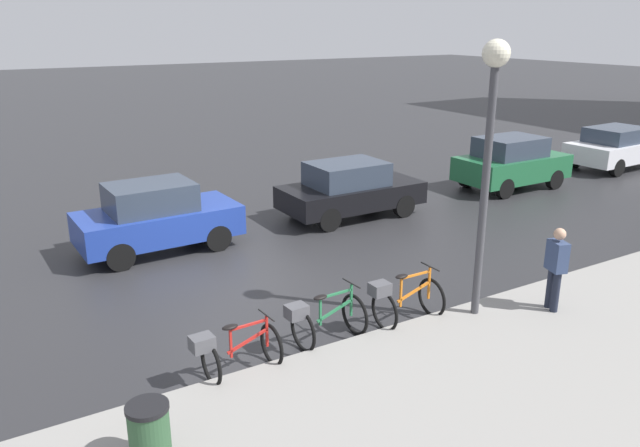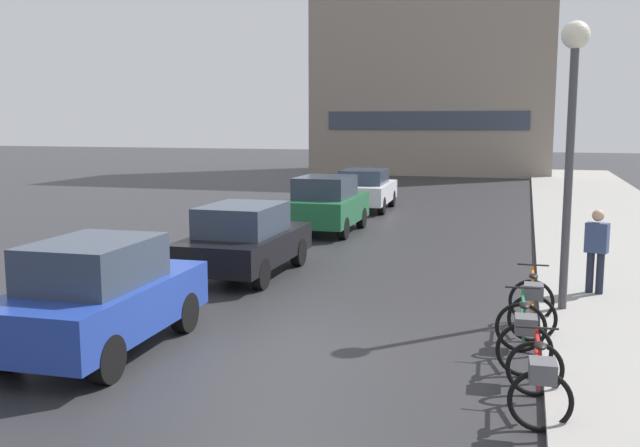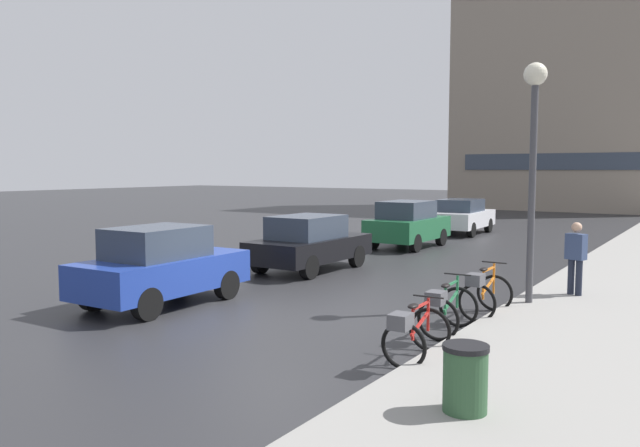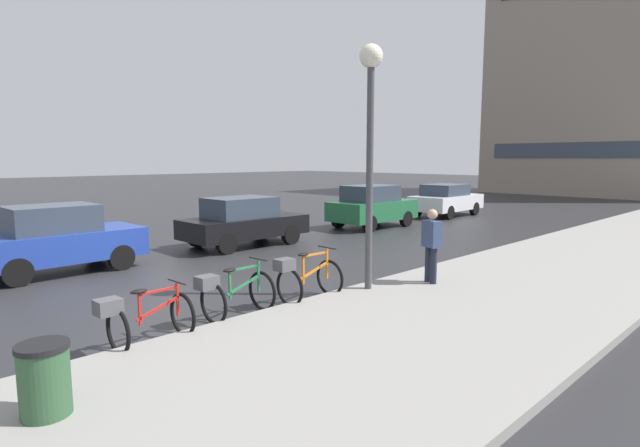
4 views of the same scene
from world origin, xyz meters
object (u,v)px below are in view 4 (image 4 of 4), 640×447
object	(u,v)px
bicycle_second	(232,292)
car_white	(446,200)
car_blue	(58,239)
trash_bin	(45,386)
bicycle_third	(305,277)
pedestrian	(431,244)
bicycle_nearest	(142,317)
streetlamp	(370,118)
car_green	(372,206)
car_black	(243,221)

from	to	relation	value
bicycle_second	car_white	size ratio (longest dim) A/B	0.35
car_blue	trash_bin	size ratio (longest dim) A/B	4.17
bicycle_third	pedestrian	size ratio (longest dim) A/B	0.82
bicycle_nearest	pedestrian	size ratio (longest dim) A/B	0.80
pedestrian	streetlamp	distance (m)	2.98
bicycle_second	trash_bin	distance (m)	3.76
car_green	trash_bin	size ratio (longest dim) A/B	4.07
bicycle_nearest	bicycle_third	bearing A→B (deg)	90.89
bicycle_nearest	car_black	size ratio (longest dim) A/B	0.35
bicycle_third	car_white	world-z (taller)	car_white
car_white	pedestrian	distance (m)	14.13
bicycle_nearest	bicycle_third	xyz separation A→B (m)	(-0.05, 3.31, 0.03)
car_black	car_green	distance (m)	6.27
car_black	bicycle_third	bearing A→B (deg)	-25.43
car_white	car_black	bearing A→B (deg)	-90.11
bicycle_second	bicycle_third	xyz separation A→B (m)	(0.13, 1.60, 0.02)
car_black	streetlamp	distance (m)	7.28
car_green	streetlamp	bearing A→B (deg)	-50.62
car_black	car_white	bearing A→B (deg)	89.89
car_black	pedestrian	xyz separation A→B (m)	(7.17, -0.26, 0.19)
bicycle_third	car_white	size ratio (longest dim) A/B	0.35
bicycle_nearest	streetlamp	bearing A→B (deg)	84.20
bicycle_nearest	streetlamp	distance (m)	5.56
streetlamp	car_green	bearing A→B (deg)	129.38
bicycle_third	pedestrian	bearing A→B (deg)	66.26
streetlamp	car_black	bearing A→B (deg)	166.42
bicycle_second	car_blue	xyz separation A→B (m)	(-5.95, -0.99, 0.35)
car_blue	car_white	distance (m)	17.39
car_blue	car_black	xyz separation A→B (m)	(0.05, 5.46, -0.04)
pedestrian	trash_bin	world-z (taller)	pedestrian
bicycle_second	car_white	world-z (taller)	car_white
bicycle_second	car_white	bearing A→B (deg)	109.72
bicycle_nearest	trash_bin	distance (m)	2.21
bicycle_nearest	streetlamp	world-z (taller)	streetlamp
car_black	car_white	size ratio (longest dim) A/B	0.98
car_green	car_white	distance (m)	5.66
car_black	pedestrian	size ratio (longest dim) A/B	2.30
streetlamp	trash_bin	bearing A→B (deg)	-81.42
bicycle_second	streetlamp	world-z (taller)	streetlamp
car_black	car_blue	bearing A→B (deg)	-90.57
streetlamp	trash_bin	distance (m)	7.08
bicycle_nearest	car_blue	size ratio (longest dim) A/B	0.36
car_blue	trash_bin	bearing A→B (deg)	-17.73
car_black	pedestrian	bearing A→B (deg)	-2.09
bicycle_nearest	car_green	xyz separation A→B (m)	(-5.98, 12.45, 0.39)
bicycle_third	pedestrian	world-z (taller)	pedestrian
car_green	car_white	size ratio (longest dim) A/B	0.92
car_white	bicycle_third	bearing A→B (deg)	-67.92
bicycle_second	car_blue	size ratio (longest dim) A/B	0.37
car_white	bicycle_nearest	bearing A→B (deg)	-71.51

